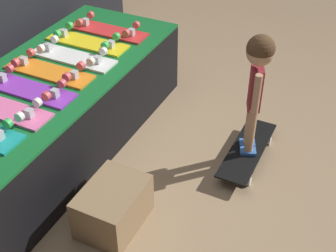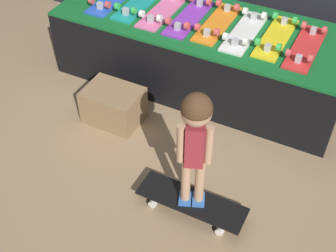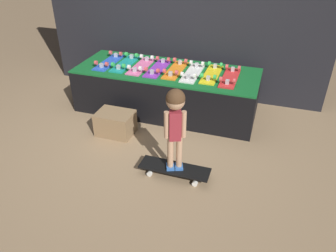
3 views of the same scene
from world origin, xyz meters
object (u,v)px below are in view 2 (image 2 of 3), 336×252
Objects in this scene: skateboard_pink_on_rack at (163,10)px; skateboard_purple_on_rack at (189,17)px; skateboard_teal_on_rack at (139,2)px; skateboard_white_on_rack at (245,31)px; skateboard_orange_on_rack at (217,22)px; skateboard_red_on_rack at (306,47)px; storage_box at (114,105)px; skateboard_on_floor at (192,202)px; skateboard_yellow_on_rack at (276,36)px; child at (195,132)px.

skateboard_pink_on_rack is 1.00× the size of skateboard_purple_on_rack.
skateboard_teal_on_rack is 0.23m from skateboard_pink_on_rack.
skateboard_teal_on_rack and skateboard_white_on_rack have the same top height.
skateboard_orange_on_rack is (0.68, 0.00, 0.00)m from skateboard_teal_on_rack.
skateboard_teal_on_rack is 1.00× the size of skateboard_red_on_rack.
skateboard_purple_on_rack is 0.89m from storage_box.
skateboard_on_floor is 1.02m from storage_box.
skateboard_orange_on_rack and skateboard_red_on_rack have the same top height.
skateboard_white_on_rack is (0.90, -0.02, 0.00)m from skateboard_teal_on_rack.
skateboard_orange_on_rack is at bearing 173.59° from skateboard_white_on_rack.
skateboard_red_on_rack is (1.35, -0.02, 0.00)m from skateboard_teal_on_rack.
storage_box is (-0.27, -0.72, -0.44)m from skateboard_purple_on_rack.
storage_box is at bearing -93.23° from skateboard_pink_on_rack.
skateboard_yellow_on_rack is (1.13, 0.01, 0.00)m from skateboard_teal_on_rack.
skateboard_purple_on_rack is 0.73× the size of child.
child reaches higher than skateboard_red_on_rack.
skateboard_pink_on_rack is 1.00× the size of skateboard_red_on_rack.
storage_box is (-0.04, -0.73, -0.44)m from skateboard_pink_on_rack.
storage_box is at bearing -148.36° from skateboard_red_on_rack.
skateboard_pink_on_rack is at bearing -178.32° from skateboard_yellow_on_rack.
skateboard_on_floor is at bearing -92.89° from skateboard_yellow_on_rack.
skateboard_orange_on_rack is at bearing 107.13° from skateboard_on_floor.
skateboard_teal_on_rack is at bearing 178.51° from skateboard_white_on_rack.
skateboard_white_on_rack is at bearing -179.97° from skateboard_red_on_rack.
skateboard_red_on_rack is 0.88× the size of skateboard_on_floor.
skateboard_purple_on_rack is at bearing -174.97° from skateboard_orange_on_rack.
skateboard_red_on_rack is 1.44m from storage_box.
skateboard_red_on_rack is (0.45, 0.00, 0.00)m from skateboard_white_on_rack.
skateboard_white_on_rack reaches higher than skateboard_on_floor.
skateboard_yellow_on_rack is 1.28m from storage_box.
child reaches higher than skateboard_yellow_on_rack.
child is at bearing -30.17° from storage_box.
skateboard_on_floor is at bearing -72.87° from skateboard_orange_on_rack.
skateboard_teal_on_rack is 0.88× the size of skateboard_on_floor.
child is (0.00, 0.00, 0.60)m from skateboard_on_floor.
storage_box is at bearing -110.18° from skateboard_purple_on_rack.
skateboard_yellow_on_rack is (0.45, 0.01, 0.00)m from skateboard_orange_on_rack.
storage_box is (-0.49, -0.74, -0.44)m from skateboard_orange_on_rack.
skateboard_orange_on_rack is 1.32m from child.
skateboard_yellow_on_rack reaches higher than skateboard_on_floor.
skateboard_on_floor is at bearing -30.17° from storage_box.
skateboard_white_on_rack is at bearing 75.83° from child.
skateboard_pink_on_rack is at bearing 179.13° from skateboard_purple_on_rack.
skateboard_teal_on_rack is 0.90m from skateboard_white_on_rack.
skateboard_teal_on_rack is 0.68m from skateboard_orange_on_rack.
skateboard_orange_on_rack is at bearing 85.48° from child.
skateboard_pink_on_rack is 0.23m from skateboard_purple_on_rack.
skateboard_yellow_on_rack is 0.73× the size of child.
storage_box is (-1.17, -0.72, -0.44)m from skateboard_red_on_rack.
skateboard_teal_on_rack and skateboard_purple_on_rack have the same top height.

